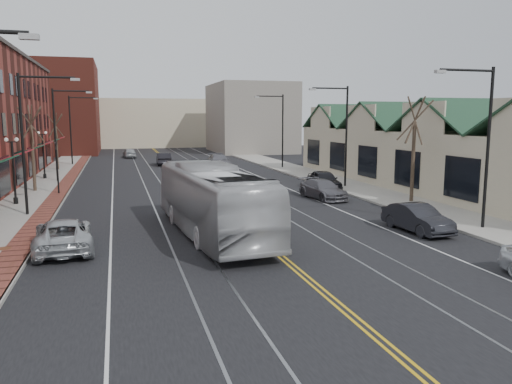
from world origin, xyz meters
TOP-DOWN VIEW (x-y plane):
  - ground at (0.00, 0.00)m, footprint 160.00×160.00m
  - sidewalk_left at (-12.00, 20.00)m, footprint 4.00×120.00m
  - sidewalk_right at (12.00, 20.00)m, footprint 4.00×120.00m
  - building_right at (18.00, 20.00)m, footprint 8.00×36.00m
  - backdrop_left at (-16.00, 70.00)m, footprint 14.00×18.00m
  - backdrop_mid at (0.00, 85.00)m, footprint 22.00×14.00m
  - backdrop_right at (15.00, 65.00)m, footprint 12.00×16.00m
  - streetlight_l_1 at (-11.05, 16.00)m, footprint 3.33×0.25m
  - streetlight_l_2 at (-11.05, 32.00)m, footprint 3.33×0.25m
  - streetlight_l_3 at (-11.05, 48.00)m, footprint 3.33×0.25m
  - streetlight_r_0 at (11.05, 6.00)m, footprint 3.33×0.25m
  - streetlight_r_1 at (11.05, 22.00)m, footprint 3.33×0.25m
  - streetlight_r_2 at (11.05, 38.00)m, footprint 3.33×0.25m
  - lamppost_l_2 at (-12.80, 20.00)m, footprint 0.84×0.28m
  - lamppost_l_3 at (-12.80, 34.00)m, footprint 0.84×0.28m
  - tree_left_near at (-12.50, 26.00)m, footprint 1.78×1.37m
  - tree_left_far at (-12.50, 42.00)m, footprint 1.66×1.28m
  - tree_right_mid at (12.50, 14.00)m, footprint 1.90×1.46m
  - manhole_far at (-11.20, 8.00)m, footprint 0.60×0.60m
  - traffic_signal at (-10.60, 24.00)m, footprint 0.18×0.15m
  - transit_bus at (-2.00, 8.62)m, footprint 3.91×12.43m
  - parked_suv at (-8.73, 7.53)m, footprint 2.74×5.25m
  - parked_car_b at (8.02, 6.55)m, footprint 1.74×4.33m
  - parked_car_c at (7.50, 17.24)m, footprint 2.42×4.85m
  - parked_car_d at (9.30, 21.23)m, footprint 2.23×4.70m
  - distant_car_left at (-1.00, 45.27)m, footprint 1.68×4.52m
  - distant_car_right at (4.79, 40.71)m, footprint 2.28×5.33m
  - distant_car_far at (-4.63, 57.41)m, footprint 1.96×4.16m

SIDE VIEW (x-z plane):
  - ground at x=0.00m, z-range 0.00..0.00m
  - sidewalk_left at x=-12.00m, z-range 0.00..0.15m
  - sidewalk_right at x=12.00m, z-range 0.00..0.15m
  - manhole_far at x=-11.20m, z-range 0.15..0.17m
  - parked_car_c at x=7.50m, z-range 0.00..1.35m
  - distant_car_far at x=-4.63m, z-range 0.00..1.38m
  - parked_car_b at x=8.02m, z-range 0.00..1.40m
  - parked_suv at x=-8.73m, z-range 0.00..1.41m
  - distant_car_left at x=-1.00m, z-range 0.00..1.47m
  - distant_car_right at x=4.79m, z-range 0.00..1.53m
  - parked_car_d at x=9.30m, z-range 0.00..1.55m
  - transit_bus at x=-2.00m, z-range 0.00..3.41m
  - lamppost_l_2 at x=-12.80m, z-range 0.07..4.34m
  - lamppost_l_3 at x=-12.80m, z-range 0.07..4.34m
  - building_right at x=18.00m, z-range 0.00..4.60m
  - traffic_signal at x=-10.60m, z-range 0.45..4.25m
  - tree_left_far at x=-12.50m, z-range 0.26..6.29m
  - tree_left_near at x=-12.50m, z-range 0.27..6.75m
  - tree_right_mid at x=12.50m, z-range 0.28..7.22m
  - backdrop_mid at x=0.00m, z-range 0.00..9.00m
  - streetlight_l_1 at x=-11.05m, z-range 1.03..9.03m
  - streetlight_l_2 at x=-11.05m, z-range 1.03..9.03m
  - streetlight_l_3 at x=-11.05m, z-range 1.03..9.03m
  - streetlight_r_0 at x=11.05m, z-range 1.03..9.03m
  - streetlight_r_1 at x=11.05m, z-range 1.03..9.03m
  - streetlight_r_2 at x=11.05m, z-range 1.03..9.03m
  - backdrop_right at x=15.00m, z-range 0.00..11.00m
  - backdrop_left at x=-16.00m, z-range 0.00..14.00m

